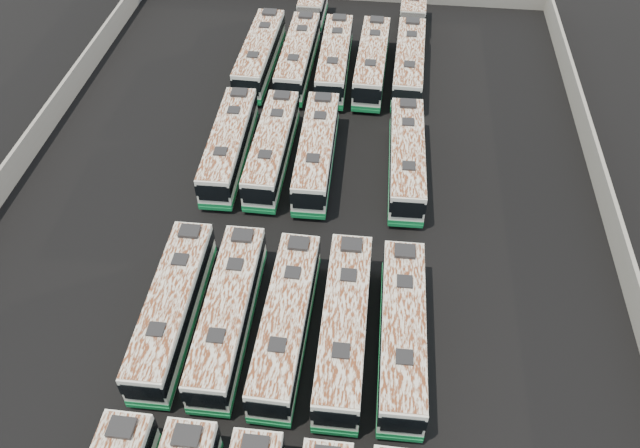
% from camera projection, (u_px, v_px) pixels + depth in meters
% --- Properties ---
extents(ground, '(140.00, 140.00, 0.00)m').
position_uv_depth(ground, '(295.00, 232.00, 44.62)').
color(ground, black).
rests_on(ground, ground).
extents(perimeter_wall, '(45.20, 73.20, 2.20)m').
position_uv_depth(perimeter_wall, '(294.00, 222.00, 43.83)').
color(perimeter_wall, slate).
rests_on(perimeter_wall, ground).
extents(bus_midfront_far_left, '(2.68, 12.00, 3.37)m').
position_uv_depth(bus_midfront_far_left, '(173.00, 308.00, 37.85)').
color(bus_midfront_far_left, white).
rests_on(bus_midfront_far_left, ground).
extents(bus_midfront_left, '(2.64, 12.05, 3.39)m').
position_uv_depth(bus_midfront_left, '(229.00, 313.00, 37.55)').
color(bus_midfront_left, white).
rests_on(bus_midfront_left, ground).
extents(bus_midfront_center, '(2.73, 11.99, 3.37)m').
position_uv_depth(bus_midfront_center, '(286.00, 322.00, 37.13)').
color(bus_midfront_center, white).
rests_on(bus_midfront_center, ground).
extents(bus_midfront_right, '(2.68, 12.30, 3.46)m').
position_uv_depth(bus_midfront_right, '(344.00, 326.00, 36.85)').
color(bus_midfront_right, white).
rests_on(bus_midfront_right, ground).
extents(bus_midfront_far_right, '(2.77, 12.12, 3.40)m').
position_uv_depth(bus_midfront_far_right, '(402.00, 332.00, 36.59)').
color(bus_midfront_far_right, white).
rests_on(bus_midfront_far_right, ground).
extents(bus_midback_far_left, '(2.81, 12.00, 3.37)m').
position_uv_depth(bus_midback_far_left, '(229.00, 145.00, 48.85)').
color(bus_midback_far_left, white).
rests_on(bus_midback_far_left, ground).
extents(bus_midback_left, '(2.61, 11.92, 3.35)m').
position_uv_depth(bus_midback_left, '(272.00, 148.00, 48.61)').
color(bus_midback_left, white).
rests_on(bus_midback_left, ground).
extents(bus_midback_center, '(2.75, 12.13, 3.41)m').
position_uv_depth(bus_midback_center, '(317.00, 151.00, 48.28)').
color(bus_midback_center, white).
rests_on(bus_midback_center, ground).
extents(bus_midback_far_right, '(2.86, 12.13, 3.40)m').
position_uv_depth(bus_midback_far_right, '(407.00, 158.00, 47.68)').
color(bus_midback_far_right, white).
rests_on(bus_midback_far_right, ground).
extents(bus_back_far_left, '(2.83, 12.36, 3.47)m').
position_uv_depth(bus_back_far_left, '(260.00, 54.00, 58.20)').
color(bus_back_far_left, white).
rests_on(bus_back_far_left, ground).
extents(bus_back_left, '(2.78, 18.83, 3.41)m').
position_uv_depth(bus_back_left, '(303.00, 39.00, 60.18)').
color(bus_back_left, white).
rests_on(bus_back_left, ground).
extents(bus_back_center, '(2.75, 12.16, 3.42)m').
position_uv_depth(bus_back_center, '(335.00, 59.00, 57.59)').
color(bus_back_center, white).
rests_on(bus_back_center, ground).
extents(bus_back_right, '(2.82, 12.14, 3.41)m').
position_uv_depth(bus_back_right, '(372.00, 62.00, 57.33)').
color(bus_back_right, white).
rests_on(bus_back_right, ground).
extents(bus_back_far_right, '(3.00, 18.88, 3.42)m').
position_uv_depth(bus_back_far_right, '(410.00, 45.00, 59.40)').
color(bus_back_far_right, white).
rests_on(bus_back_far_right, ground).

